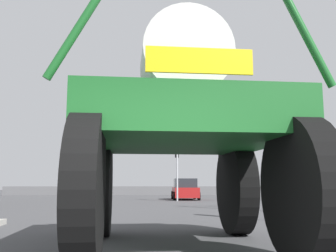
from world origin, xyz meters
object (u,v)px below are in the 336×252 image
at_px(traffic_signal_far_left, 177,159).
at_px(traffic_signal_far_right, 221,163).
at_px(sedan_ahead, 185,190).
at_px(oversize_sprayer, 180,134).
at_px(traffic_signal_near_right, 284,142).

distance_m(traffic_signal_far_left, traffic_signal_far_right, 3.02).
height_order(sedan_ahead, traffic_signal_far_left, traffic_signal_far_left).
height_order(oversize_sprayer, traffic_signal_near_right, oversize_sprayer).
bearing_deg(oversize_sprayer, traffic_signal_far_left, -7.35).
height_order(oversize_sprayer, sedan_ahead, oversize_sprayer).
distance_m(sedan_ahead, traffic_signal_far_left, 3.19).
height_order(sedan_ahead, traffic_signal_near_right, traffic_signal_near_right).
xyz_separation_m(traffic_signal_near_right, traffic_signal_far_left, (-2.02, 14.56, 0.41)).
bearing_deg(traffic_signal_far_right, traffic_signal_near_right, -93.87).
xyz_separation_m(oversize_sprayer, traffic_signal_near_right, (3.66, 4.58, 0.38)).
distance_m(oversize_sprayer, traffic_signal_far_right, 19.70).
distance_m(oversize_sprayer, sedan_ahead, 21.58).
xyz_separation_m(oversize_sprayer, sedan_ahead, (2.42, 21.41, -1.31)).
distance_m(oversize_sprayer, traffic_signal_near_right, 5.87).
bearing_deg(traffic_signal_near_right, traffic_signal_far_left, 97.90).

